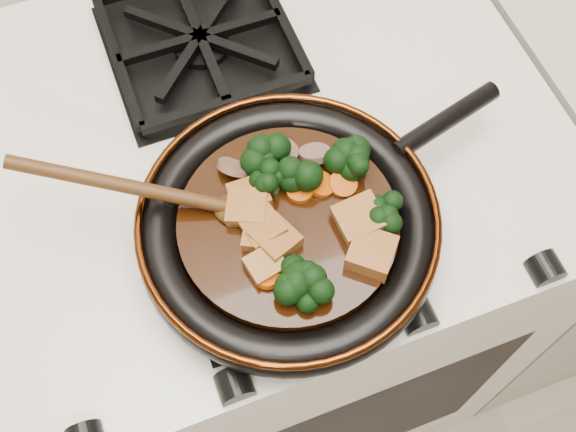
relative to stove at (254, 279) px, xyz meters
name	(u,v)px	position (x,y,z in m)	size (l,w,h in m)	color
stove	(254,279)	(0.00, 0.00, 0.00)	(0.76, 0.60, 0.90)	silver
burner_grate_front	(280,230)	(0.00, -0.14, 0.46)	(0.23, 0.23, 0.03)	black
burner_grate_back	(201,42)	(0.00, 0.14, 0.46)	(0.23, 0.23, 0.03)	black
skillet	(290,226)	(0.01, -0.15, 0.49)	(0.43, 0.32, 0.05)	black
braising_sauce	(288,225)	(0.00, -0.15, 0.50)	(0.23, 0.23, 0.02)	black
tofu_cube_0	(250,197)	(-0.02, -0.12, 0.52)	(0.04, 0.04, 0.02)	brown
tofu_cube_1	(265,265)	(-0.03, -0.19, 0.52)	(0.04, 0.03, 0.02)	brown
tofu_cube_2	(263,229)	(-0.02, -0.16, 0.52)	(0.04, 0.04, 0.02)	brown
tofu_cube_3	(260,235)	(-0.03, -0.16, 0.52)	(0.03, 0.03, 0.02)	brown
tofu_cube_4	(248,209)	(-0.03, -0.13, 0.52)	(0.04, 0.04, 0.02)	brown
tofu_cube_5	(360,220)	(0.07, -0.18, 0.52)	(0.04, 0.05, 0.02)	brown
tofu_cube_6	(371,253)	(0.07, -0.22, 0.52)	(0.04, 0.04, 0.02)	brown
tofu_cube_7	(275,241)	(-0.02, -0.17, 0.52)	(0.04, 0.04, 0.02)	brown
broccoli_floret_0	(346,168)	(0.08, -0.12, 0.52)	(0.06, 0.06, 0.06)	black
broccoli_floret_1	(297,281)	(-0.01, -0.22, 0.52)	(0.06, 0.06, 0.05)	black
broccoli_floret_2	(350,161)	(0.09, -0.12, 0.52)	(0.06, 0.06, 0.05)	black
broccoli_floret_3	(383,215)	(0.09, -0.19, 0.52)	(0.05, 0.05, 0.05)	black
broccoli_floret_4	(297,180)	(0.03, -0.12, 0.52)	(0.06, 0.06, 0.05)	black
broccoli_floret_5	(274,158)	(0.02, -0.09, 0.52)	(0.06, 0.06, 0.05)	black
broccoli_floret_6	(274,184)	(0.00, -0.11, 0.52)	(0.05, 0.05, 0.05)	black
broccoli_floret_7	(308,291)	(-0.01, -0.24, 0.52)	(0.06, 0.06, 0.05)	black
broccoli_floret_8	(263,171)	(0.00, -0.10, 0.52)	(0.06, 0.06, 0.05)	black
carrot_coin_0	(300,190)	(0.03, -0.13, 0.51)	(0.03, 0.03, 0.01)	#B14404
carrot_coin_1	(343,184)	(0.07, -0.14, 0.51)	(0.03, 0.03, 0.01)	#B14404
carrot_coin_2	(321,184)	(0.05, -0.13, 0.51)	(0.03, 0.03, 0.01)	#B14404
carrot_coin_3	(267,277)	(-0.04, -0.21, 0.51)	(0.03, 0.03, 0.01)	#B14404
mushroom_slice_0	(235,167)	(-0.03, -0.08, 0.52)	(0.04, 0.04, 0.01)	brown
mushroom_slice_1	(284,150)	(0.03, -0.08, 0.52)	(0.03, 0.03, 0.01)	brown
mushroom_slice_2	(315,154)	(0.06, -0.09, 0.52)	(0.03, 0.03, 0.01)	brown
wooden_spoon	(177,196)	(-0.09, -0.10, 0.53)	(0.14, 0.09, 0.23)	#41240E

